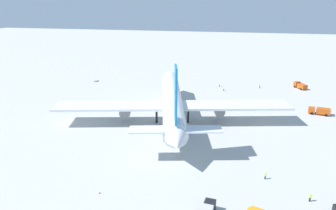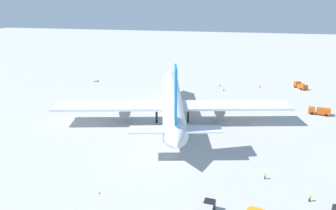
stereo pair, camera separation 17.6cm
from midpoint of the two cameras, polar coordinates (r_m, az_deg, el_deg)
The scene contains 12 objects.
ground_plane at distance 104.77m, azimuth 0.70°, elevation -2.64°, with size 600.00×600.00×0.00m, color #B2B2AD.
airliner at distance 101.26m, azimuth 0.72°, elevation 0.59°, with size 68.49×75.52×23.63m.
service_truck_1 at distance 152.72m, azimuth 22.96°, elevation 3.30°, with size 7.00×5.31×2.65m.
service_truck_4 at distance 120.82m, azimuth 25.89°, elevation -0.95°, with size 3.64×7.27×2.40m.
baggage_cart_0 at distance 157.26m, azimuth -12.99°, elevation 4.30°, with size 2.91×1.67×0.40m.
ground_worker_0 at distance 146.04m, azimuth 9.35°, elevation 3.70°, with size 0.47×0.47×1.78m.
ground_worker_1 at distance 139.08m, azimuth 10.10°, elevation 2.89°, with size 0.56×0.56×1.78m.
ground_worker_3 at distance 70.52m, azimuth 24.44°, elevation -15.12°, with size 0.57×0.57×1.71m.
ground_worker_4 at distance 74.68m, azimuth 17.27°, elevation -12.22°, with size 0.50×0.50×1.66m.
ground_worker_5 at distance 147.44m, azimuth 16.37°, elevation 3.29°, with size 0.53×0.53×1.65m.
traffic_cone_0 at distance 143.27m, azimuth 8.85°, elevation 3.17°, with size 0.36×0.36×0.55m, color orange.
traffic_cone_1 at distance 68.64m, azimuth -12.48°, elevation -15.30°, with size 0.36×0.36×0.55m, color orange.
Camera 1 is at (-95.67, -19.07, 38.21)m, focal length 33.40 mm.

